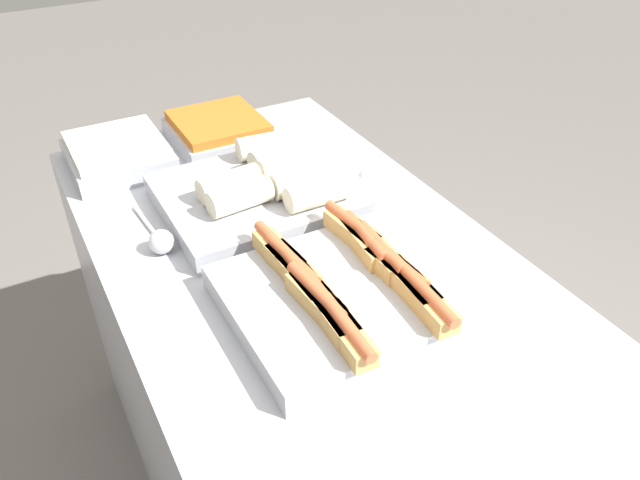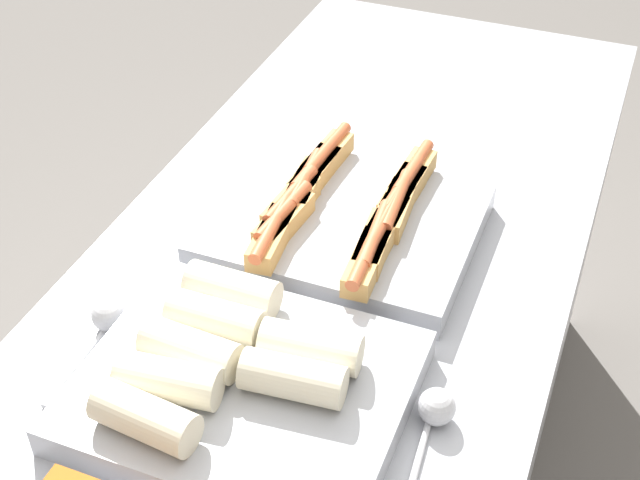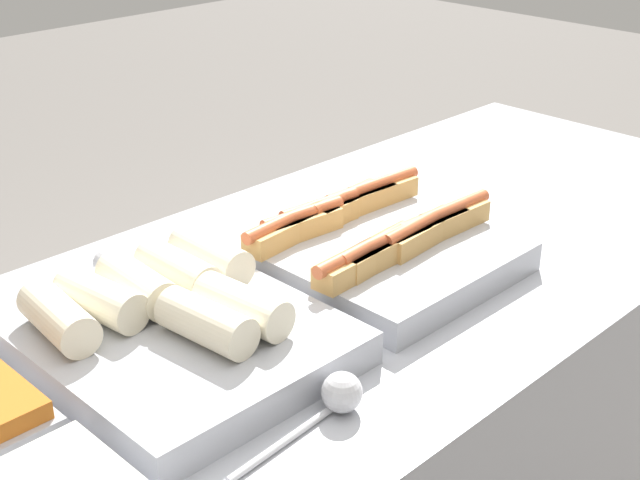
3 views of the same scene
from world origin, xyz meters
name	(u,v)px [view 2 (image 2 of 3)]	position (x,y,z in m)	size (l,w,h in m)	color
counter	(343,404)	(0.00, 0.00, 0.46)	(1.85, 0.80, 0.91)	#A8AAB2
tray_hotdogs	(344,220)	(-0.01, 0.00, 0.95)	(0.42, 0.45, 0.10)	#A8AAB2
tray_wraps	(238,380)	(-0.41, 0.01, 0.95)	(0.38, 0.45, 0.11)	#A8AAB2
serving_spoon_near	(434,414)	(-0.36, -0.26, 0.94)	(0.22, 0.05, 0.05)	silver
serving_spoon_far	(105,320)	(-0.36, 0.26, 0.94)	(0.20, 0.05, 0.05)	silver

